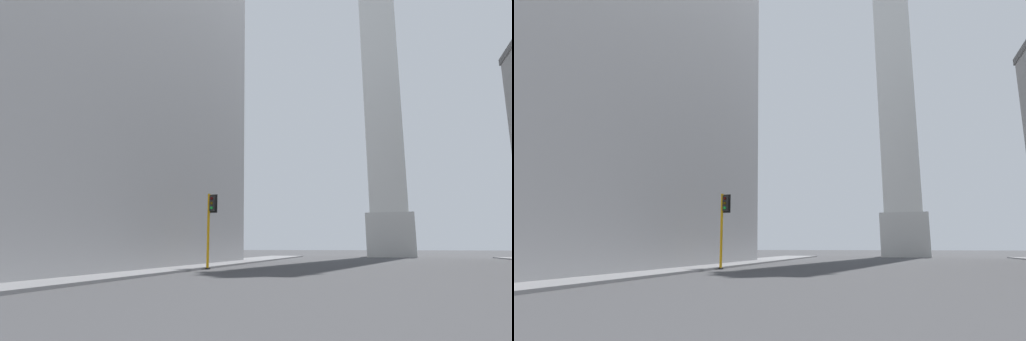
# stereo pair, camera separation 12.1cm
# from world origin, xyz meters

# --- Properties ---
(sidewalk_left) EXTENTS (5.00, 79.55, 0.15)m
(sidewalk_left) POSITION_xyz_m (-15.93, 23.87, 0.07)
(sidewalk_left) COLOR slate
(sidewalk_left) RESTS_ON ground_plane
(building_left) EXTENTS (28.85, 36.76, 40.68)m
(building_left) POSITION_xyz_m (-30.36, 23.66, 20.35)
(building_left) COLOR #9E9EA0
(building_left) RESTS_ON ground_plane
(obelisk) EXTENTS (7.08, 7.08, 69.89)m
(obelisk) POSITION_xyz_m (0.00, 66.29, 33.33)
(obelisk) COLOR silver
(obelisk) RESTS_ON ground_plane
(traffic_light_mid_left) EXTENTS (0.78, 0.50, 5.31)m
(traffic_light_mid_left) POSITION_xyz_m (-13.20, 25.80, 3.51)
(traffic_light_mid_left) COLOR orange
(traffic_light_mid_left) RESTS_ON ground_plane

